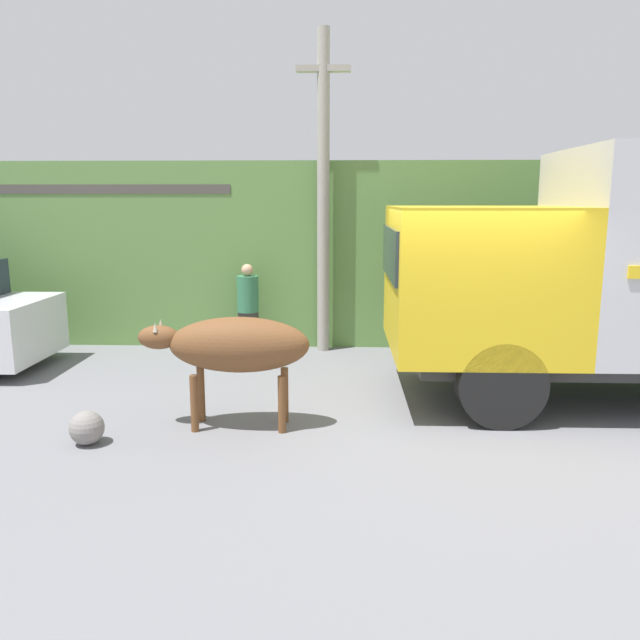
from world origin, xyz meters
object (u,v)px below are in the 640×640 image
brown_cow (235,346)px  pedestrian_on_hill (248,305)px  utility_pole (323,189)px  roadside_rock (87,428)px

brown_cow → pedestrian_on_hill: bearing=93.0°
utility_pole → brown_cow: bearing=-103.2°
pedestrian_on_hill → roadside_rock: bearing=83.8°
pedestrian_on_hill → roadside_rock: (-1.14, -4.23, -0.65)m
brown_cow → pedestrian_on_hill: size_ratio=1.28×
roadside_rock → utility_pole: bearing=61.2°
brown_cow → pedestrian_on_hill: 3.65m
brown_cow → utility_pole: utility_pole is taller
roadside_rock → pedestrian_on_hill: bearing=74.9°
brown_cow → roadside_rock: 1.82m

